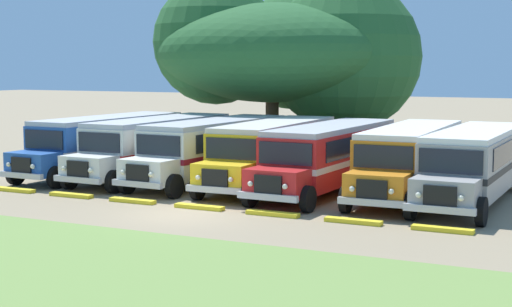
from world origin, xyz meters
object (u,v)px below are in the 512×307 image
parked_bus_slot_0 (106,142)px  parked_bus_slot_5 (411,157)px  parked_bus_slot_6 (475,161)px  broad_shade_tree (287,52)px  parked_bus_slot_3 (273,150)px  parked_bus_slot_1 (157,144)px  parked_bus_slot_2 (214,147)px  parked_bus_slot_4 (330,154)px

parked_bus_slot_0 → parked_bus_slot_5: 15.25m
parked_bus_slot_5 → parked_bus_slot_6: size_ratio=1.00×
parked_bus_slot_5 → broad_shade_tree: 14.73m
parked_bus_slot_3 → broad_shade_tree: (-3.72, 9.82, 4.54)m
parked_bus_slot_1 → parked_bus_slot_5: bearing=92.3°
parked_bus_slot_0 → parked_bus_slot_1: (2.96, 0.05, 0.00)m
parked_bus_slot_3 → parked_bus_slot_0: bearing=-90.1°
parked_bus_slot_5 → parked_bus_slot_6: same height
parked_bus_slot_3 → parked_bus_slot_5: size_ratio=1.00×
broad_shade_tree → parked_bus_slot_3: bearing=-69.3°
parked_bus_slot_2 → parked_bus_slot_5: same height
parked_bus_slot_3 → parked_bus_slot_6: 8.91m
parked_bus_slot_2 → parked_bus_slot_6: 11.88m
parked_bus_slot_5 → parked_bus_slot_3: bearing=-92.1°
parked_bus_slot_4 → parked_bus_slot_6: size_ratio=1.00×
parked_bus_slot_3 → parked_bus_slot_6: same height
parked_bus_slot_6 → broad_shade_tree: 16.82m
parked_bus_slot_1 → parked_bus_slot_3: 6.05m
parked_bus_slot_3 → parked_bus_slot_6: (8.91, -0.32, 0.00)m
parked_bus_slot_3 → parked_bus_slot_5: bearing=87.8°
parked_bus_slot_2 → parked_bus_slot_5: size_ratio=1.00×
parked_bus_slot_0 → parked_bus_slot_6: 17.91m
parked_bus_slot_3 → parked_bus_slot_4: 2.98m
parked_bus_slot_0 → parked_bus_slot_1: bearing=92.9°
parked_bus_slot_0 → parked_bus_slot_4: 11.92m
parked_bus_slot_3 → parked_bus_slot_4: (2.91, -0.60, 0.00)m
parked_bus_slot_1 → parked_bus_slot_5: same height
parked_bus_slot_4 → parked_bus_slot_6: (5.99, 0.28, 0.00)m
parked_bus_slot_4 → parked_bus_slot_5: size_ratio=1.00×
broad_shade_tree → parked_bus_slot_4: bearing=-57.5°
parked_bus_slot_1 → parked_bus_slot_5: size_ratio=1.00×
parked_bus_slot_6 → broad_shade_tree: broad_shade_tree is taller
parked_bus_slot_0 → broad_shade_tree: (5.29, 10.11, 4.54)m
parked_bus_slot_5 → broad_shade_tree: bearing=-136.5°
parked_bus_slot_1 → parked_bus_slot_5: (12.29, 0.21, 0.00)m
parked_bus_slot_4 → parked_bus_slot_0: bearing=-89.6°
parked_bus_slot_4 → parked_bus_slot_6: bearing=94.5°
parked_bus_slot_1 → broad_shade_tree: 11.27m
broad_shade_tree → parked_bus_slot_2: bearing=-85.7°
parked_bus_slot_4 → broad_shade_tree: bearing=-145.6°
parked_bus_slot_6 → parked_bus_slot_3: bearing=-91.5°
parked_bus_slot_1 → parked_bus_slot_4: 8.97m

